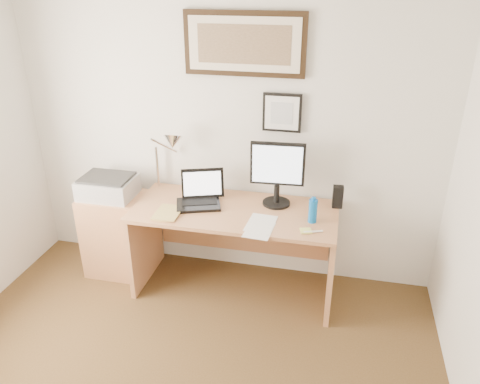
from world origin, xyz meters
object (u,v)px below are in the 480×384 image
(side_cabinet, at_px, (117,234))
(laptop, at_px, (200,197))
(printer, at_px, (108,186))
(book, at_px, (156,212))
(lcd_monitor, at_px, (277,171))
(water_bottle, at_px, (313,211))
(desk, at_px, (237,230))

(side_cabinet, bearing_deg, laptop, -0.31)
(side_cabinet, distance_m, printer, 0.45)
(book, distance_m, lcd_monitor, 0.98)
(laptop, bearing_deg, printer, 179.80)
(lcd_monitor, bearing_deg, water_bottle, -36.30)
(desk, distance_m, laptop, 0.42)
(water_bottle, height_order, printer, water_bottle)
(water_bottle, xyz_separation_m, book, (-1.18, -0.12, -0.08))
(side_cabinet, xyz_separation_m, water_bottle, (1.68, -0.12, 0.48))
(desk, xyz_separation_m, printer, (-1.09, -0.04, 0.30))
(side_cabinet, distance_m, book, 0.68)
(side_cabinet, relative_size, lcd_monitor, 1.40)
(laptop, bearing_deg, desk, 7.67)
(side_cabinet, bearing_deg, book, -25.41)
(water_bottle, distance_m, laptop, 0.91)
(lcd_monitor, bearing_deg, side_cabinet, -175.53)
(book, bearing_deg, desk, 25.25)
(book, height_order, laptop, laptop)
(side_cabinet, relative_size, water_bottle, 4.01)
(book, bearing_deg, side_cabinet, 154.59)
(water_bottle, distance_m, printer, 1.70)
(water_bottle, relative_size, book, 0.71)
(desk, relative_size, printer, 3.64)
(laptop, bearing_deg, lcd_monitor, 10.57)
(side_cabinet, bearing_deg, water_bottle, -3.93)
(water_bottle, xyz_separation_m, desk, (-0.61, 0.15, -0.33))
(laptop, bearing_deg, book, -140.53)
(laptop, height_order, lcd_monitor, lcd_monitor)
(side_cabinet, relative_size, desk, 0.46)
(book, relative_size, desk, 0.16)
(water_bottle, xyz_separation_m, laptop, (-0.90, 0.11, -0.03))
(lcd_monitor, bearing_deg, printer, -175.55)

